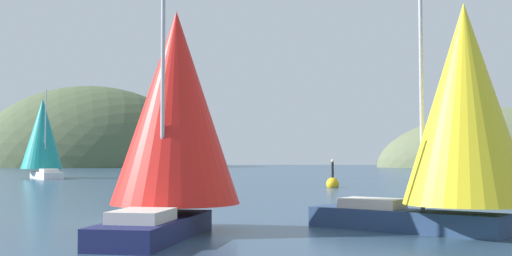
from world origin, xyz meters
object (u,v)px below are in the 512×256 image
Objects in this scene: sailboat_teal_sail at (43,136)px; sailboat_yellow_sail at (460,112)px; sailboat_red_spinnaker at (175,114)px; channel_buoy at (333,183)px.

sailboat_teal_sail is 1.20× the size of sailboat_yellow_sail.
sailboat_yellow_sail reaches higher than sailboat_red_spinnaker.
sailboat_red_spinnaker is 0.77× the size of sailboat_teal_sail.
sailboat_red_spinnaker is at bearing -60.60° from sailboat_teal_sail.
sailboat_red_spinnaker is at bearing -179.78° from sailboat_yellow_sail.
sailboat_red_spinnaker is 33.03m from channel_buoy.
sailboat_teal_sail is (-29.09, 51.64, 0.99)m from sailboat_red_spinnaker.
channel_buoy is at bearing 79.58° from sailboat_red_spinnaker.
channel_buoy is (5.94, 32.27, -3.76)m from sailboat_red_spinnaker.
sailboat_teal_sail is 40.31m from channel_buoy.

